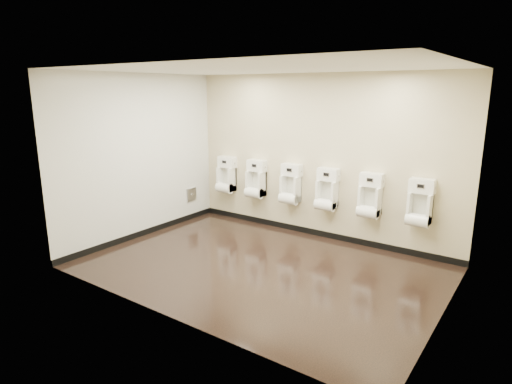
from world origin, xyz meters
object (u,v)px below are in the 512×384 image
urinal_0 (226,178)px  urinal_4 (370,199)px  access_panel (191,194)px  urinal_1 (256,182)px  urinal_3 (327,193)px  urinal_2 (290,187)px  urinal_5 (420,206)px

urinal_0 → urinal_4: 2.94m
access_panel → urinal_1: bearing=18.6°
access_panel → urinal_3: size_ratio=0.36×
urinal_0 → urinal_4: same height
urinal_3 → urinal_1: bearing=180.0°
urinal_1 → urinal_2: same height
access_panel → urinal_5: urinal_5 is taller
urinal_4 → access_panel: bearing=-173.0°
urinal_3 → urinal_4: 0.75m
access_panel → urinal_2: bearing=11.9°
urinal_1 → urinal_3: size_ratio=1.00×
access_panel → urinal_0: 0.77m
urinal_1 → urinal_2: 0.76m
urinal_0 → urinal_1: size_ratio=1.00×
urinal_2 → urinal_5: bearing=0.0°
urinal_4 → urinal_2: bearing=180.0°
access_panel → urinal_3: urinal_3 is taller
urinal_2 → urinal_5: (2.23, 0.00, 0.00)m
urinal_4 → urinal_5: same height
urinal_1 → urinal_2: bearing=0.0°
urinal_1 → urinal_2: (0.76, 0.00, 0.00)m
urinal_0 → urinal_1: same height
urinal_2 → access_panel: bearing=-168.1°
access_panel → urinal_0: urinal_0 is taller
urinal_3 → urinal_2: bearing=180.0°
access_panel → urinal_1: size_ratio=0.36×
urinal_2 → urinal_3: (0.71, 0.00, 0.00)m
urinal_5 → urinal_1: bearing=180.0°
urinal_0 → urinal_4: bearing=0.0°
urinal_0 → urinal_5: same height
urinal_3 → urinal_5: size_ratio=1.00×
access_panel → urinal_4: (3.48, 0.43, 0.34)m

